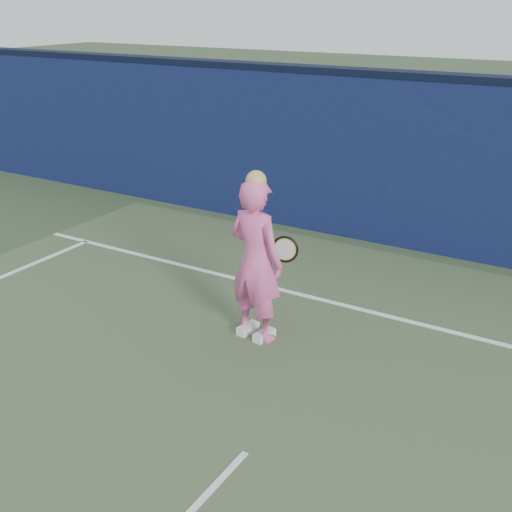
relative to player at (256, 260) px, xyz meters
The scene contains 4 objects.
backstop_wall 3.85m from the player, 75.44° to the left, with size 24.00×0.40×2.50m, color #0D143C.
wall_cap 4.17m from the player, 75.44° to the left, with size 24.00×0.42×0.10m, color black.
player is the anchor object (origin of this frame).
racket 0.47m from the player, 80.45° to the left, with size 0.60×0.14×0.32m.
Camera 1 is at (2.32, -2.72, 3.57)m, focal length 45.00 mm.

